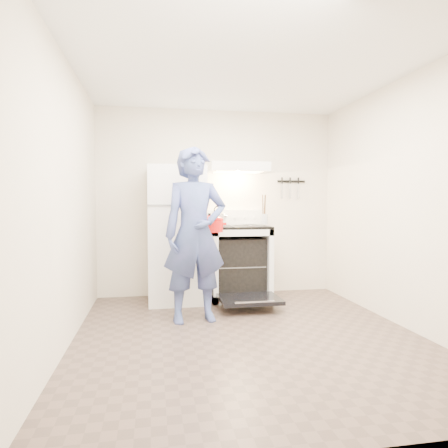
{
  "coord_description": "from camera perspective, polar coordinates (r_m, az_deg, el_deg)",
  "views": [
    {
      "loc": [
        -0.87,
        -3.59,
        1.24
      ],
      "look_at": [
        -0.05,
        1.0,
        1.0
      ],
      "focal_mm": 32.0,
      "sensor_mm": 36.0,
      "label": 1
    }
  ],
  "objects": [
    {
      "name": "stove_body",
      "position": [
        5.24,
        2.12,
        -5.61
      ],
      "size": [
        0.76,
        0.65,
        0.92
      ],
      "primitive_type": "cube",
      "color": "white",
      "rests_on": "floor"
    },
    {
      "name": "back_wall",
      "position": [
        5.46,
        -0.95,
        3.05
      ],
      "size": [
        3.2,
        0.02,
        2.5
      ],
      "primitive_type": "cube",
      "color": "beige",
      "rests_on": "ground"
    },
    {
      "name": "pizza_stone",
      "position": [
        5.24,
        1.04,
        -5.68
      ],
      "size": [
        0.36,
        0.36,
        0.02
      ],
      "primitive_type": "cylinder",
      "color": "#8E6947",
      "rests_on": "oven_rack"
    },
    {
      "name": "oven_rack",
      "position": [
        5.25,
        2.12,
        -5.83
      ],
      "size": [
        0.6,
        0.52,
        0.01
      ],
      "primitive_type": "cube",
      "color": "gray",
      "rests_on": "stove_body"
    },
    {
      "name": "person",
      "position": [
        4.19,
        -4.15,
        -1.52
      ],
      "size": [
        0.72,
        0.53,
        1.83
      ],
      "primitive_type": "imported",
      "rotation": [
        0.0,
        0.0,
        0.14
      ],
      "color": "navy",
      "rests_on": "floor"
    },
    {
      "name": "oven_door",
      "position": [
        4.74,
        3.65,
        -10.67
      ],
      "size": [
        0.7,
        0.54,
        0.04
      ],
      "primitive_type": "cube",
      "color": "black",
      "rests_on": "floor"
    },
    {
      "name": "utensil_jar",
      "position": [
        5.0,
        5.76,
        0.7
      ],
      "size": [
        0.1,
        0.1,
        0.13
      ],
      "primitive_type": "cylinder",
      "rotation": [
        0.0,
        0.0,
        -0.11
      ],
      "color": "silver",
      "rests_on": "cooktop"
    },
    {
      "name": "tea_kettle",
      "position": [
        5.36,
        -0.87,
        1.21
      ],
      "size": [
        0.21,
        0.17,
        0.26
      ],
      "primitive_type": null,
      "color": "#B8B8BD",
      "rests_on": "cooktop"
    },
    {
      "name": "knife_strip",
      "position": [
        5.72,
        9.58,
        6.01
      ],
      "size": [
        0.4,
        0.02,
        0.03
      ],
      "primitive_type": "cube",
      "color": "black",
      "rests_on": "back_wall"
    },
    {
      "name": "range_hood",
      "position": [
        5.28,
        1.97,
        8.05
      ],
      "size": [
        0.76,
        0.5,
        0.12
      ],
      "primitive_type": "cube",
      "color": "white",
      "rests_on": "back_wall"
    },
    {
      "name": "cooktop",
      "position": [
        5.19,
        2.13,
        -0.42
      ],
      "size": [
        0.76,
        0.65,
        0.03
      ],
      "primitive_type": "cube",
      "color": "black",
      "rests_on": "stove_body"
    },
    {
      "name": "refrigerator",
      "position": [
        5.06,
        -6.81,
        -1.49
      ],
      "size": [
        0.7,
        0.7,
        1.7
      ],
      "primitive_type": "cube",
      "color": "white",
      "rests_on": "floor"
    },
    {
      "name": "backsplash",
      "position": [
        5.47,
        1.5,
        0.95
      ],
      "size": [
        0.76,
        0.07,
        0.2
      ],
      "primitive_type": "cube",
      "color": "white",
      "rests_on": "cooktop"
    },
    {
      "name": "dutch_oven",
      "position": [
        4.48,
        -2.1,
        -0.23
      ],
      "size": [
        0.38,
        0.31,
        0.24
      ],
      "primitive_type": null,
      "color": "red",
      "rests_on": "person"
    },
    {
      "name": "floor",
      "position": [
        3.9,
        3.42,
        -15.61
      ],
      "size": [
        3.6,
        3.6,
        0.0
      ],
      "primitive_type": "plane",
      "color": "brown",
      "rests_on": "ground"
    }
  ]
}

